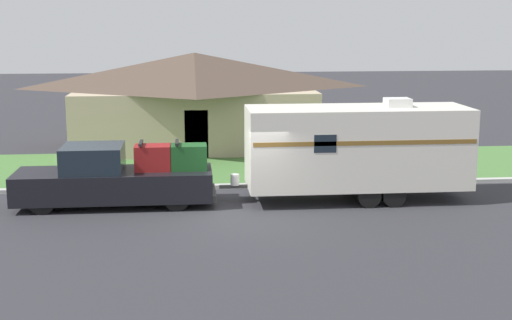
# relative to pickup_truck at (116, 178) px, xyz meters

# --- Properties ---
(ground_plane) EXTENTS (120.00, 120.00, 0.00)m
(ground_plane) POSITION_rel_pickup_truck_xyz_m (4.12, -1.72, -0.90)
(ground_plane) COLOR #2D2D33
(curb_strip) EXTENTS (80.00, 0.30, 0.14)m
(curb_strip) POSITION_rel_pickup_truck_xyz_m (4.12, 2.03, -0.83)
(curb_strip) COLOR #ADADA8
(curb_strip) RESTS_ON ground_plane
(lawn_strip) EXTENTS (80.00, 7.00, 0.03)m
(lawn_strip) POSITION_rel_pickup_truck_xyz_m (4.12, 5.68, -0.89)
(lawn_strip) COLOR #477538
(lawn_strip) RESTS_ON ground_plane
(house_across_street) EXTENTS (11.67, 7.21, 4.36)m
(house_across_street) POSITION_rel_pickup_truck_xyz_m (2.67, 10.88, 1.36)
(house_across_street) COLOR tan
(house_across_street) RESTS_ON ground_plane
(pickup_truck) EXTENTS (6.34, 2.01, 2.06)m
(pickup_truck) POSITION_rel_pickup_truck_xyz_m (0.00, 0.00, 0.00)
(pickup_truck) COLOR black
(pickup_truck) RESTS_ON ground_plane
(travel_trailer) EXTENTS (8.13, 2.38, 3.36)m
(travel_trailer) POSITION_rel_pickup_truck_xyz_m (7.82, -0.00, 0.87)
(travel_trailer) COLOR black
(travel_trailer) RESTS_ON ground_plane
(mailbox) EXTENTS (0.48, 0.20, 1.24)m
(mailbox) POSITION_rel_pickup_truck_xyz_m (9.54, 3.02, 0.05)
(mailbox) COLOR brown
(mailbox) RESTS_ON ground_plane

